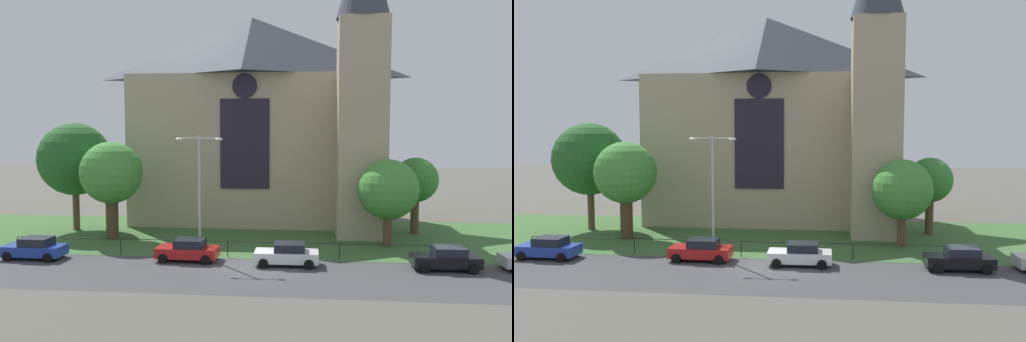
% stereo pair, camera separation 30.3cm
% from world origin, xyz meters
% --- Properties ---
extents(ground, '(160.00, 160.00, 0.00)m').
position_xyz_m(ground, '(0.00, 10.00, 0.00)').
color(ground, '#56544C').
extents(road_asphalt, '(120.00, 8.00, 0.01)m').
position_xyz_m(road_asphalt, '(0.00, -2.00, 0.00)').
color(road_asphalt, '#424244').
rests_on(road_asphalt, ground).
extents(grass_verge, '(120.00, 20.00, 0.01)m').
position_xyz_m(grass_verge, '(0.00, 8.00, 0.00)').
color(grass_verge, '#3D6633').
rests_on(grass_verge, ground).
extents(church_building, '(23.20, 16.20, 26.00)m').
position_xyz_m(church_building, '(-1.66, 17.90, 10.27)').
color(church_building, tan).
rests_on(church_building, ground).
extents(iron_railing, '(31.41, 0.07, 1.13)m').
position_xyz_m(iron_railing, '(-2.43, 2.50, 0.97)').
color(iron_railing, black).
rests_on(iron_railing, ground).
extents(tree_right_near, '(4.65, 4.65, 6.73)m').
position_xyz_m(tree_right_near, '(9.31, 7.03, 4.37)').
color(tree_right_near, brown).
rests_on(tree_right_near, ground).
extents(tree_right_far, '(3.82, 3.82, 6.59)m').
position_xyz_m(tree_right_far, '(12.36, 12.07, 4.59)').
color(tree_right_far, brown).
rests_on(tree_right_far, ground).
extents(tree_left_far, '(6.44, 6.44, 9.58)m').
position_xyz_m(tree_left_far, '(-17.49, 10.85, 6.33)').
color(tree_left_far, brown).
rests_on(tree_left_far, ground).
extents(tree_left_near, '(5.06, 5.06, 8.01)m').
position_xyz_m(tree_left_near, '(-12.80, 7.42, 5.38)').
color(tree_left_near, '#4C3823').
rests_on(tree_left_near, ground).
extents(streetlamp_near, '(3.37, 0.26, 8.57)m').
position_xyz_m(streetlamp_near, '(-4.41, 2.40, 5.42)').
color(streetlamp_near, '#B2B2B7').
rests_on(streetlamp_near, ground).
extents(parked_car_blue, '(4.24, 2.10, 1.51)m').
position_xyz_m(parked_car_blue, '(-15.71, 0.54, 0.74)').
color(parked_car_blue, '#1E3899').
rests_on(parked_car_blue, ground).
extents(parked_car_red, '(4.25, 2.12, 1.51)m').
position_xyz_m(parked_car_red, '(-4.96, 1.09, 0.74)').
color(parked_car_red, '#B21919').
rests_on(parked_car_red, ground).
extents(parked_car_white, '(4.22, 2.05, 1.51)m').
position_xyz_m(parked_car_white, '(1.87, 0.58, 0.74)').
color(parked_car_white, silver).
rests_on(parked_car_white, ground).
extents(parked_car_black, '(4.23, 2.08, 1.51)m').
position_xyz_m(parked_car_black, '(12.04, 0.50, 0.74)').
color(parked_car_black, black).
rests_on(parked_car_black, ground).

